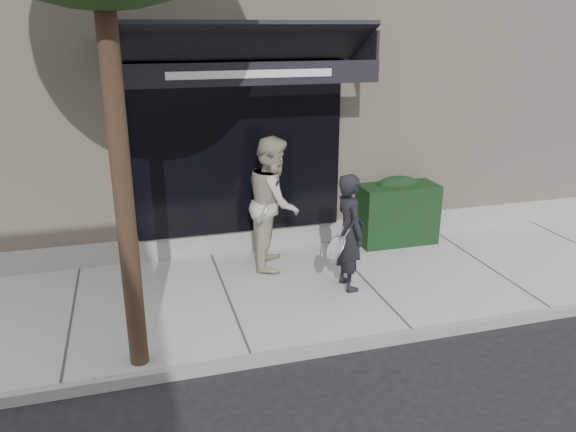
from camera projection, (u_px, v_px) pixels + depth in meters
name	position (u px, v px, depth m)	size (l,w,h in m)	color
ground	(363.00, 286.00, 8.20)	(80.00, 80.00, 0.00)	black
sidewalk	(363.00, 282.00, 8.18)	(20.00, 3.00, 0.12)	#A4A49F
curb	(414.00, 335.00, 6.76)	(20.00, 0.10, 0.14)	gray
building_facade	(275.00, 69.00, 11.82)	(14.30, 8.04, 5.64)	#BBA58E
hedge	(396.00, 211.00, 9.41)	(1.30, 0.70, 1.14)	black
pedestrian_front	(349.00, 232.00, 7.64)	(0.63, 0.83, 1.64)	black
pedestrian_back	(274.00, 202.00, 8.33)	(1.01, 1.15, 1.99)	#B8AF93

